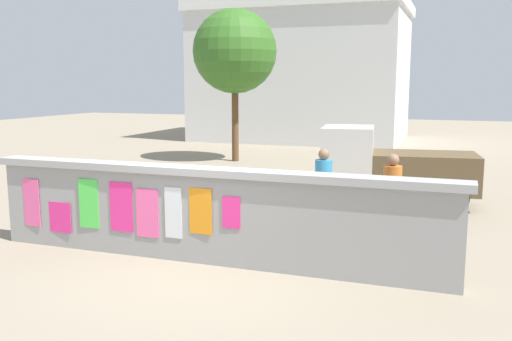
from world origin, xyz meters
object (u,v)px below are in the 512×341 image
at_px(motorcycle, 191,212).
at_px(bicycle_near, 120,195).
at_px(person_walking, 323,181).
at_px(person_bystander, 392,188).
at_px(tree_roadside, 235,52).
at_px(auto_rickshaw_truck, 389,167).

distance_m(motorcycle, bicycle_near, 2.78).
height_order(person_walking, person_bystander, same).
xyz_separation_m(person_walking, person_bystander, (1.36, -0.32, 0.00)).
relative_size(bicycle_near, person_walking, 1.05).
bearing_deg(person_bystander, tree_roadside, 127.06).
xyz_separation_m(bicycle_near, tree_roadside, (-0.61, 8.50, 3.64)).
relative_size(auto_rickshaw_truck, bicycle_near, 2.21).
height_order(person_walking, tree_roadside, tree_roadside).
xyz_separation_m(auto_rickshaw_truck, person_walking, (-0.94, -2.90, 0.09)).
bearing_deg(motorcycle, bicycle_near, 151.84).
height_order(auto_rickshaw_truck, tree_roadside, tree_roadside).
height_order(bicycle_near, person_walking, person_walking).
distance_m(motorcycle, person_bystander, 3.79).
bearing_deg(motorcycle, auto_rickshaw_truck, 52.56).
bearing_deg(auto_rickshaw_truck, motorcycle, -127.44).
relative_size(bicycle_near, tree_roadside, 0.31).
relative_size(auto_rickshaw_truck, person_walking, 2.32).
bearing_deg(tree_roadside, person_bystander, -52.94).
height_order(motorcycle, person_bystander, person_bystander).
xyz_separation_m(auto_rickshaw_truck, bicycle_near, (-5.65, -2.88, -0.54)).
bearing_deg(person_walking, tree_roadside, 121.98).
xyz_separation_m(auto_rickshaw_truck, person_bystander, (0.42, -3.22, 0.09)).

